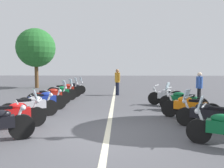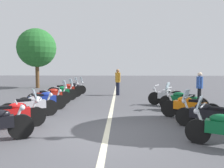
# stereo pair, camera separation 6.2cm
# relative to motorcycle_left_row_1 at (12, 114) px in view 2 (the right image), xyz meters

# --- Properties ---
(ground_plane) EXTENTS (80.00, 80.00, 0.00)m
(ground_plane) POSITION_rel_motorcycle_left_row_1_xyz_m (-0.57, -2.91, -0.46)
(ground_plane) COLOR #4C4C51
(lane_centre_stripe) EXTENTS (22.30, 0.16, 0.01)m
(lane_centre_stripe) POSITION_rel_motorcycle_left_row_1_xyz_m (4.25, -2.91, -0.46)
(lane_centre_stripe) COLOR beige
(lane_centre_stripe) RESTS_ON ground_plane
(motorcycle_left_row_1) EXTENTS (1.17, 1.84, 1.20)m
(motorcycle_left_row_1) POSITION_rel_motorcycle_left_row_1_xyz_m (0.00, 0.00, 0.00)
(motorcycle_left_row_1) COLOR black
(motorcycle_left_row_1) RESTS_ON ground_plane
(motorcycle_left_row_2) EXTENTS (1.31, 1.80, 0.99)m
(motorcycle_left_row_2) POSITION_rel_motorcycle_left_row_1_xyz_m (1.52, 0.04, -0.01)
(motorcycle_left_row_2) COLOR black
(motorcycle_left_row_2) RESTS_ON ground_plane
(motorcycle_left_row_3) EXTENTS (1.34, 1.81, 1.00)m
(motorcycle_left_row_3) POSITION_rel_motorcycle_left_row_1_xyz_m (2.79, 0.02, -0.00)
(motorcycle_left_row_3) COLOR black
(motorcycle_left_row_3) RESTS_ON ground_plane
(motorcycle_left_row_4) EXTENTS (1.38, 1.88, 1.21)m
(motorcycle_left_row_4) POSITION_rel_motorcycle_left_row_1_xyz_m (4.22, 0.14, 0.01)
(motorcycle_left_row_4) COLOR black
(motorcycle_left_row_4) RESTS_ON ground_plane
(motorcycle_left_row_5) EXTENTS (1.23, 1.80, 1.21)m
(motorcycle_left_row_5) POSITION_rel_motorcycle_left_row_1_xyz_m (5.61, 0.05, 0.00)
(motorcycle_left_row_5) COLOR black
(motorcycle_left_row_5) RESTS_ON ground_plane
(motorcycle_left_row_6) EXTENTS (1.11, 1.96, 1.23)m
(motorcycle_left_row_6) POSITION_rel_motorcycle_left_row_1_xyz_m (6.96, 0.06, 0.01)
(motorcycle_left_row_6) COLOR black
(motorcycle_left_row_6) RESTS_ON ground_plane
(motorcycle_left_row_7) EXTENTS (1.05, 1.90, 1.19)m
(motorcycle_left_row_7) POSITION_rel_motorcycle_left_row_1_xyz_m (8.47, 0.00, -0.01)
(motorcycle_left_row_7) COLOR black
(motorcycle_left_row_7) RESTS_ON ground_plane
(motorcycle_right_row_1) EXTENTS (1.39, 1.75, 1.19)m
(motorcycle_right_row_1) POSITION_rel_motorcycle_left_row_1_xyz_m (0.10, -5.94, -0.01)
(motorcycle_right_row_1) COLOR black
(motorcycle_right_row_1) RESTS_ON ground_plane
(motorcycle_right_row_2) EXTENTS (1.18, 1.90, 1.00)m
(motorcycle_right_row_2) POSITION_rel_motorcycle_left_row_1_xyz_m (1.50, -5.78, -0.01)
(motorcycle_right_row_2) COLOR black
(motorcycle_right_row_2) RESTS_ON ground_plane
(motorcycle_right_row_3) EXTENTS (1.12, 1.87, 1.21)m
(motorcycle_right_row_3) POSITION_rel_motorcycle_left_row_1_xyz_m (2.95, -5.94, 0.00)
(motorcycle_right_row_3) COLOR black
(motorcycle_right_row_3) RESTS_ON ground_plane
(motorcycle_right_row_4) EXTENTS (1.10, 2.02, 1.00)m
(motorcycle_right_row_4) POSITION_rel_motorcycle_left_row_1_xyz_m (4.22, -5.67, -0.00)
(motorcycle_right_row_4) COLOR black
(motorcycle_right_row_4) RESTS_ON ground_plane
(bystander_0) EXTENTS (0.45, 0.35, 1.73)m
(bystander_0) POSITION_rel_motorcycle_left_row_1_xyz_m (8.24, -3.12, 0.56)
(bystander_0) COLOR #1E2338
(bystander_0) RESTS_ON ground_plane
(bystander_1) EXTENTS (0.46, 0.32, 1.61)m
(bystander_1) POSITION_rel_motorcycle_left_row_1_xyz_m (4.88, -7.30, 0.48)
(bystander_1) COLOR black
(bystander_1) RESTS_ON ground_plane
(roadside_tree_1) EXTENTS (3.37, 3.37, 5.21)m
(roadside_tree_1) POSITION_rel_motorcycle_left_row_1_xyz_m (13.06, 4.05, 3.05)
(roadside_tree_1) COLOR brown
(roadside_tree_1) RESTS_ON ground_plane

